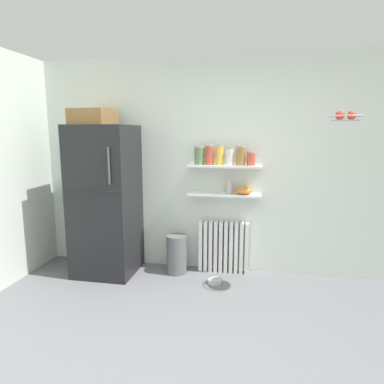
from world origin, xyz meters
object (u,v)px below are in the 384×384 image
at_px(pet_food_bowl, 215,281).
at_px(hanging_fruit_basket, 345,117).
at_px(storage_jar_2, 220,155).
at_px(radiator, 224,247).
at_px(storage_jar_0, 199,155).
at_px(storage_jar_1, 210,155).
at_px(refrigerator, 105,197).
at_px(storage_jar_5, 251,159).
at_px(trash_bin, 177,254).
at_px(shelf_bowl, 244,190).
at_px(vase, 229,187).
at_px(storage_jar_3, 230,156).
at_px(storage_jar_4, 241,156).

bearing_deg(pet_food_bowl, hanging_fruit_basket, -7.39).
relative_size(storage_jar_2, hanging_fruit_basket, 0.75).
distance_m(radiator, pet_food_bowl, 0.47).
distance_m(storage_jar_0, storage_jar_1, 0.12).
bearing_deg(hanging_fruit_basket, storage_jar_2, 158.43).
bearing_deg(refrigerator, storage_jar_5, 7.66).
bearing_deg(trash_bin, shelf_bowl, 8.65).
distance_m(storage_jar_0, storage_jar_2, 0.24).
height_order(trash_bin, hanging_fruit_basket, hanging_fruit_basket).
distance_m(refrigerator, vase, 1.50).
distance_m(storage_jar_3, storage_jar_4, 0.12).
distance_m(storage_jar_1, pet_food_bowl, 1.47).
xyz_separation_m(vase, pet_food_bowl, (-0.12, -0.33, -1.05)).
xyz_separation_m(storage_jar_0, hanging_fruit_basket, (1.47, -0.49, 0.41)).
xyz_separation_m(storage_jar_3, storage_jar_4, (0.12, 0.00, 0.01)).
relative_size(storage_jar_1, storage_jar_4, 1.04).
distance_m(refrigerator, storage_jar_0, 1.24).
height_order(storage_jar_2, storage_jar_3, storage_jar_2).
bearing_deg(pet_food_bowl, storage_jar_2, 89.63).
bearing_deg(storage_jar_4, pet_food_bowl, -126.69).
bearing_deg(hanging_fruit_basket, refrigerator, 174.33).
xyz_separation_m(storage_jar_5, shelf_bowl, (-0.07, 0.00, -0.38)).
relative_size(trash_bin, hanging_fruit_basket, 1.51).
distance_m(storage_jar_2, storage_jar_4, 0.24).
xyz_separation_m(radiator, storage_jar_4, (0.18, -0.03, 1.13)).
bearing_deg(storage_jar_0, hanging_fruit_basket, -18.29).
xyz_separation_m(storage_jar_5, hanging_fruit_basket, (0.87, -0.49, 0.44)).
distance_m(storage_jar_5, pet_food_bowl, 1.47).
xyz_separation_m(vase, hanging_fruit_basket, (1.11, -0.49, 0.78)).
bearing_deg(storage_jar_3, storage_jar_0, 180.00).
height_order(storage_jar_1, storage_jar_2, same).
bearing_deg(storage_jar_3, refrigerator, -171.10).
bearing_deg(storage_jar_3, storage_jar_5, 0.00).
relative_size(storage_jar_5, hanging_fruit_basket, 0.52).
bearing_deg(shelf_bowl, vase, 180.00).
bearing_deg(storage_jar_0, storage_jar_3, 0.00).
xyz_separation_m(refrigerator, hanging_fruit_basket, (2.59, -0.26, 0.92)).
height_order(refrigerator, storage_jar_2, refrigerator).
relative_size(pet_food_bowl, hanging_fruit_basket, 0.52).
distance_m(storage_jar_4, shelf_bowl, 0.41).
distance_m(storage_jar_3, trash_bin, 1.35).
distance_m(refrigerator, trash_bin, 1.11).
height_order(storage_jar_3, storage_jar_4, storage_jar_4).
bearing_deg(storage_jar_4, storage_jar_3, -180.00).
bearing_deg(storage_jar_3, trash_bin, -169.05).
xyz_separation_m(storage_jar_3, trash_bin, (-0.62, -0.12, -1.20)).
bearing_deg(storage_jar_5, trash_bin, -172.07).
distance_m(storage_jar_4, storage_jar_5, 0.13).
bearing_deg(vase, hanging_fruit_basket, -23.63).
relative_size(refrigerator, trash_bin, 4.15).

